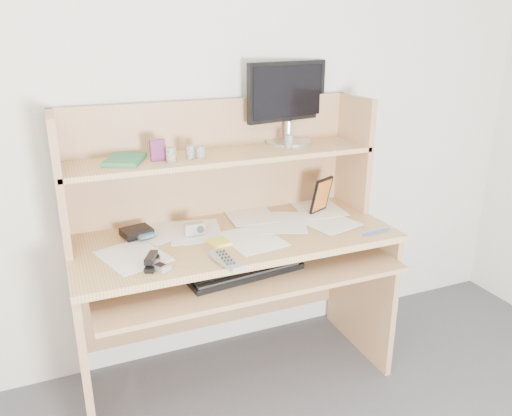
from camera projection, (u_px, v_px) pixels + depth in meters
name	position (u px, v px, depth m)	size (l,w,h in m)	color
back_wall	(209.00, 110.00, 2.30)	(3.60, 0.04, 2.50)	silver
desk	(229.00, 240.00, 2.28)	(1.40, 0.70, 1.30)	tan
paper_clutter	(235.00, 234.00, 2.19)	(1.32, 0.54, 0.01)	white
keyboard	(244.00, 270.00, 2.05)	(0.50, 0.23, 0.03)	black
tv_remote	(226.00, 260.00, 1.91)	(0.05, 0.19, 0.02)	gray
flip_phone	(160.00, 265.00, 1.87)	(0.05, 0.09, 0.02)	silver
stapler	(152.00, 260.00, 1.89)	(0.04, 0.13, 0.04)	black
wallet	(137.00, 232.00, 2.16)	(0.12, 0.10, 0.03)	black
sticky_note_pad	(218.00, 242.00, 2.10)	(0.09, 0.09, 0.01)	#F7ED41
digital_camera	(194.00, 229.00, 2.17)	(0.09, 0.03, 0.05)	#A9A9AC
game_case	(321.00, 195.00, 2.41)	(0.12, 0.01, 0.17)	black
blue_pen	(376.00, 232.00, 2.19)	(0.01, 0.01, 0.15)	blue
card_box	(158.00, 150.00, 2.07)	(0.06, 0.02, 0.09)	maroon
shelf_book	(125.00, 160.00, 2.06)	(0.14, 0.19, 0.02)	#338141
chip_stack_a	(171.00, 154.00, 2.07)	(0.04, 0.04, 0.06)	black
chip_stack_b	(190.00, 152.00, 2.11)	(0.04, 0.04, 0.06)	silver
chip_stack_c	(200.00, 152.00, 2.12)	(0.04, 0.04, 0.05)	black
chip_stack_d	(289.00, 142.00, 2.29)	(0.04, 0.04, 0.06)	white
monitor	(288.00, 100.00, 2.36)	(0.44, 0.22, 0.38)	silver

